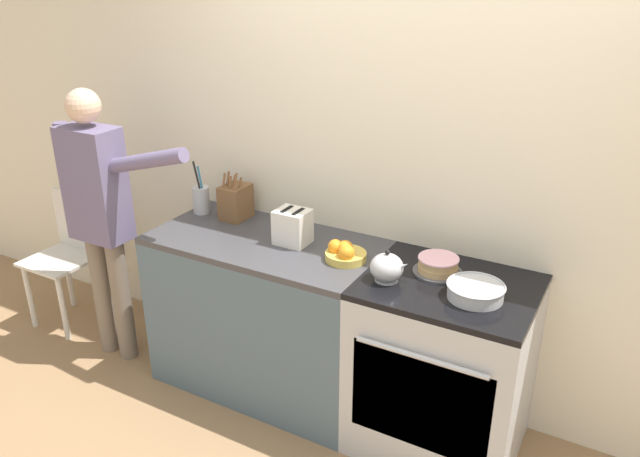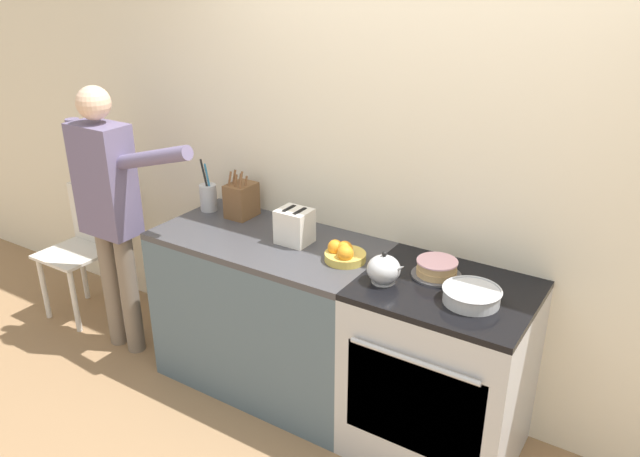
{
  "view_description": "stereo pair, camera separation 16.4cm",
  "coord_description": "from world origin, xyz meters",
  "px_view_note": "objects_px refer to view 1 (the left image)",
  "views": [
    {
      "loc": [
        1.01,
        -2.16,
        2.27
      ],
      "look_at": [
        -0.35,
        0.29,
        1.06
      ],
      "focal_mm": 35.0,
      "sensor_mm": 36.0,
      "label": 1
    },
    {
      "loc": [
        1.15,
        -2.08,
        2.27
      ],
      "look_at": [
        -0.35,
        0.29,
        1.06
      ],
      "focal_mm": 35.0,
      "sensor_mm": 36.0,
      "label": 2
    }
  ],
  "objects_px": {
    "mixing_bowl": "(475,291)",
    "person_baker": "(99,206)",
    "fruit_bowl": "(344,253)",
    "stove_range": "(442,367)",
    "dining_chair": "(70,249)",
    "layer_cake": "(438,266)",
    "utensil_crock": "(201,199)",
    "tea_kettle": "(387,268)",
    "toaster": "(293,227)",
    "knife_block": "(236,202)"
  },
  "relations": [
    {
      "from": "tea_kettle",
      "to": "knife_block",
      "type": "relative_size",
      "value": 0.65
    },
    {
      "from": "stove_range",
      "to": "person_baker",
      "type": "height_order",
      "value": "person_baker"
    },
    {
      "from": "mixing_bowl",
      "to": "toaster",
      "type": "xyz_separation_m",
      "value": [
        -1.0,
        0.11,
        0.06
      ]
    },
    {
      "from": "mixing_bowl",
      "to": "fruit_bowl",
      "type": "xyz_separation_m",
      "value": [
        -0.67,
        0.05,
        0.01
      ]
    },
    {
      "from": "utensil_crock",
      "to": "toaster",
      "type": "relative_size",
      "value": 1.71
    },
    {
      "from": "knife_block",
      "to": "utensil_crock",
      "type": "distance_m",
      "value": 0.23
    },
    {
      "from": "mixing_bowl",
      "to": "dining_chair",
      "type": "distance_m",
      "value": 2.74
    },
    {
      "from": "layer_cake",
      "to": "fruit_bowl",
      "type": "height_order",
      "value": "fruit_bowl"
    },
    {
      "from": "layer_cake",
      "to": "mixing_bowl",
      "type": "distance_m",
      "value": 0.27
    },
    {
      "from": "knife_block",
      "to": "dining_chair",
      "type": "distance_m",
      "value": 1.35
    },
    {
      "from": "utensil_crock",
      "to": "fruit_bowl",
      "type": "xyz_separation_m",
      "value": [
        1.01,
        -0.16,
        -0.04
      ]
    },
    {
      "from": "tea_kettle",
      "to": "dining_chair",
      "type": "xyz_separation_m",
      "value": [
        -2.3,
        0.08,
        -0.47
      ]
    },
    {
      "from": "mixing_bowl",
      "to": "utensil_crock",
      "type": "height_order",
      "value": "utensil_crock"
    },
    {
      "from": "mixing_bowl",
      "to": "utensil_crock",
      "type": "bearing_deg",
      "value": 172.92
    },
    {
      "from": "stove_range",
      "to": "tea_kettle",
      "type": "height_order",
      "value": "tea_kettle"
    },
    {
      "from": "knife_block",
      "to": "person_baker",
      "type": "distance_m",
      "value": 0.77
    },
    {
      "from": "toaster",
      "to": "dining_chair",
      "type": "height_order",
      "value": "toaster"
    },
    {
      "from": "layer_cake",
      "to": "knife_block",
      "type": "bearing_deg",
      "value": 175.8
    },
    {
      "from": "mixing_bowl",
      "to": "person_baker",
      "type": "xyz_separation_m",
      "value": [
        -2.13,
        -0.15,
        0.04
      ]
    },
    {
      "from": "knife_block",
      "to": "utensil_crock",
      "type": "relative_size",
      "value": 0.91
    },
    {
      "from": "layer_cake",
      "to": "knife_block",
      "type": "height_order",
      "value": "knife_block"
    },
    {
      "from": "mixing_bowl",
      "to": "person_baker",
      "type": "distance_m",
      "value": 2.14
    },
    {
      "from": "toaster",
      "to": "utensil_crock",
      "type": "bearing_deg",
      "value": 171.43
    },
    {
      "from": "layer_cake",
      "to": "dining_chair",
      "type": "height_order",
      "value": "layer_cake"
    },
    {
      "from": "knife_block",
      "to": "mixing_bowl",
      "type": "bearing_deg",
      "value": -9.33
    },
    {
      "from": "tea_kettle",
      "to": "person_baker",
      "type": "height_order",
      "value": "person_baker"
    },
    {
      "from": "knife_block",
      "to": "toaster",
      "type": "bearing_deg",
      "value": -16.19
    },
    {
      "from": "layer_cake",
      "to": "utensil_crock",
      "type": "distance_m",
      "value": 1.46
    },
    {
      "from": "tea_kettle",
      "to": "person_baker",
      "type": "bearing_deg",
      "value": -176.42
    },
    {
      "from": "layer_cake",
      "to": "stove_range",
      "type": "bearing_deg",
      "value": -43.5
    },
    {
      "from": "stove_range",
      "to": "dining_chair",
      "type": "relative_size",
      "value": 1.04
    },
    {
      "from": "person_baker",
      "to": "dining_chair",
      "type": "xyz_separation_m",
      "value": [
        -0.57,
        0.19,
        -0.48
      ]
    },
    {
      "from": "mixing_bowl",
      "to": "knife_block",
      "type": "height_order",
      "value": "knife_block"
    },
    {
      "from": "mixing_bowl",
      "to": "fruit_bowl",
      "type": "relative_size",
      "value": 1.25
    },
    {
      "from": "stove_range",
      "to": "toaster",
      "type": "distance_m",
      "value": 1.02
    },
    {
      "from": "knife_block",
      "to": "fruit_bowl",
      "type": "bearing_deg",
      "value": -13.3
    },
    {
      "from": "tea_kettle",
      "to": "toaster",
      "type": "bearing_deg",
      "value": 166.45
    },
    {
      "from": "utensil_crock",
      "to": "person_baker",
      "type": "relative_size",
      "value": 0.19
    },
    {
      "from": "mixing_bowl",
      "to": "toaster",
      "type": "distance_m",
      "value": 1.01
    },
    {
      "from": "toaster",
      "to": "fruit_bowl",
      "type": "bearing_deg",
      "value": -9.13
    },
    {
      "from": "layer_cake",
      "to": "utensil_crock",
      "type": "height_order",
      "value": "utensil_crock"
    },
    {
      "from": "fruit_bowl",
      "to": "dining_chair",
      "type": "bearing_deg",
      "value": -179.67
    },
    {
      "from": "layer_cake",
      "to": "knife_block",
      "type": "relative_size",
      "value": 0.82
    },
    {
      "from": "layer_cake",
      "to": "knife_block",
      "type": "xyz_separation_m",
      "value": [
        -1.24,
        0.09,
        0.06
      ]
    },
    {
      "from": "tea_kettle",
      "to": "utensil_crock",
      "type": "bearing_deg",
      "value": 169.1
    },
    {
      "from": "utensil_crock",
      "to": "toaster",
      "type": "height_order",
      "value": "utensil_crock"
    },
    {
      "from": "stove_range",
      "to": "knife_block",
      "type": "distance_m",
      "value": 1.44
    },
    {
      "from": "stove_range",
      "to": "mixing_bowl",
      "type": "distance_m",
      "value": 0.51
    },
    {
      "from": "stove_range",
      "to": "utensil_crock",
      "type": "relative_size",
      "value": 2.86
    },
    {
      "from": "person_baker",
      "to": "dining_chair",
      "type": "distance_m",
      "value": 0.77
    }
  ]
}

